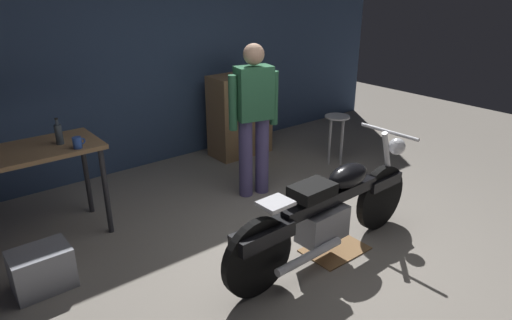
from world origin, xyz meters
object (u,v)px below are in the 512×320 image
Objects in this scene: person_standing at (254,115)px; shop_stool at (337,126)px; wooden_dresser at (240,115)px; motorcycle at (329,210)px; mug_blue_enamel at (77,143)px; bottle at (59,134)px; storage_bin at (42,269)px.

person_standing is 1.47m from shop_stool.
shop_stool is at bearing -165.16° from person_standing.
person_standing reaches higher than wooden_dresser.
motorcycle is 1.31× the size of person_standing.
motorcycle is 1.48m from person_standing.
shop_stool is 5.82× the size of mug_blue_enamel.
motorcycle is 2.46m from bottle.
person_standing is 15.19× the size of mug_blue_enamel.
shop_stool is at bearing -53.92° from wooden_dresser.
person_standing is 2.61× the size of shop_stool.
person_standing reaches higher than storage_bin.
wooden_dresser is (0.64, 1.11, -0.38)m from person_standing.
bottle is at bearing 130.10° from motorcycle.
motorcycle is 4.98× the size of storage_bin.
bottle reaches higher than wooden_dresser.
person_standing reaches higher than bottle.
person_standing is at bearing -177.89° from shop_stool.
shop_stool is at bearing -6.34° from bottle.
motorcycle is 2.65m from wooden_dresser.
motorcycle is 19.93× the size of mug_blue_enamel.
mug_blue_enamel is (-1.51, 1.59, 0.50)m from motorcycle.
motorcycle reaches higher than storage_bin.
storage_bin is (-2.98, -1.40, -0.38)m from wooden_dresser.
wooden_dresser is 10.01× the size of mug_blue_enamel.
wooden_dresser is 2.61m from mug_blue_enamel.
shop_stool is (1.41, 0.05, -0.43)m from person_standing.
wooden_dresser reaches higher than mug_blue_enamel.
bottle is at bearing 173.66° from shop_stool.
bottle reaches higher than shop_stool.
shop_stool is 3.23m from mug_blue_enamel.
motorcycle is 2.25m from mug_blue_enamel.
bottle is (-1.88, 0.42, 0.07)m from person_standing.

